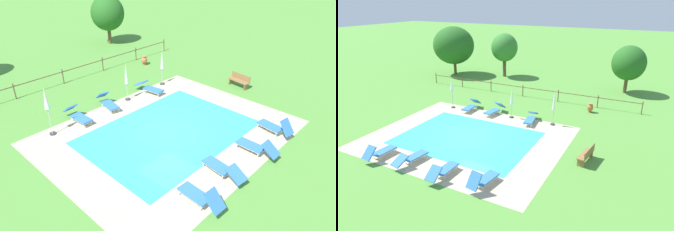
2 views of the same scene
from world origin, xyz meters
The scene contains 18 objects.
ground_plane centered at (0.00, 0.00, 0.00)m, with size 160.00×160.00×0.00m, color #518E38.
pool_deck_paving centered at (0.00, 0.00, 0.00)m, with size 12.10×9.67×0.01m, color #BCAD8E.
swimming_pool_water centered at (0.00, 0.00, 0.01)m, with size 8.41×5.98×0.01m, color #38C6D1.
pool_coping_rim centered at (0.00, 0.00, 0.01)m, with size 8.89×6.46×0.01m.
sun_lounger_north_near_steps centered at (-0.49, 4.43, 0.37)m, with size 0.97×2.06×0.86m.
sun_lounger_north_mid centered at (-2.85, -4.25, 0.39)m, with size 0.70×1.95×0.93m.
sun_lounger_north_far centered at (-2.56, 4.34, 0.37)m, with size 0.65×2.01×0.84m.
sun_lounger_north_end centered at (1.42, -4.15, 0.37)m, with size 0.62×2.01×0.83m.
sun_lounger_south_near_corner centered at (2.62, 4.15, 0.35)m, with size 0.88×2.14×0.71m.
sun_lounger_south_mid centered at (3.62, -3.97, 0.40)m, with size 0.86×1.90×1.01m.
sun_lounger_south_end centered at (-0.90, -3.90, 0.35)m, with size 0.86×2.13×0.71m.
patio_umbrella_closed_row_west centered at (-4.19, 4.17, 1.73)m, with size 0.32×0.32×2.52m.
patio_umbrella_closed_row_mid_west centered at (4.15, 4.51, 1.51)m, with size 0.32×0.32×2.42m.
patio_umbrella_closed_row_centre centered at (0.98, 4.40, 1.46)m, with size 0.32×0.32×2.36m.
wooden_bench_lawn_side centered at (7.41, 0.49, 0.47)m, with size 0.63×1.54×0.87m.
terracotta_urn_near_fence centered at (5.92, 8.20, 0.39)m, with size 0.47×0.47×0.72m.
perimeter_fence centered at (-0.40, 9.52, 0.69)m, with size 19.93×0.08×1.05m.
tree_west_mid centered at (7.69, 14.88, 2.80)m, with size 3.03×3.03×4.38m.
Camera 1 is at (-9.90, -9.26, 8.63)m, focal length 33.39 mm.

